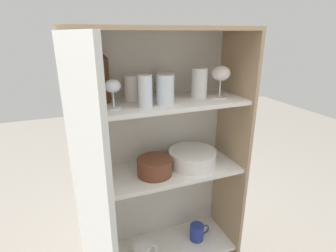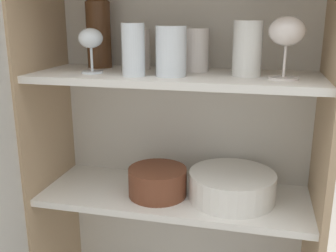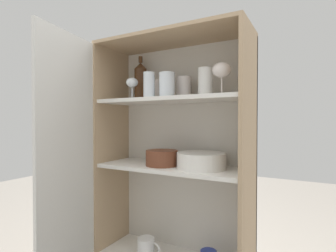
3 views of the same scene
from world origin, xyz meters
name	(u,v)px [view 2 (image 2 of 3)]	position (x,y,z in m)	size (l,w,h in m)	color
cupboard_back_panel	(184,191)	(0.00, 0.30, 0.74)	(0.83, 0.02, 1.47)	silver
cupboard_side_left	(54,198)	(-0.41, 0.15, 0.74)	(0.02, 0.33, 1.47)	tan
cupboard_side_right	(314,228)	(0.41, 0.15, 0.74)	(0.02, 0.33, 1.47)	tan
shelf_board_middle	(174,196)	(0.00, 0.15, 0.79)	(0.80, 0.29, 0.02)	white
shelf_board_upper	(175,77)	(0.00, 0.15, 1.15)	(0.80, 0.29, 0.02)	white
tumbler_glass_0	(133,50)	(-0.10, 0.08, 1.23)	(0.06, 0.06, 0.14)	white
tumbler_glass_1	(247,49)	(0.19, 0.15, 1.23)	(0.08, 0.08, 0.14)	white
tumbler_glass_2	(194,50)	(0.04, 0.21, 1.22)	(0.08, 0.08, 0.12)	silver
tumbler_glass_3	(139,49)	(-0.13, 0.21, 1.22)	(0.07, 0.07, 0.12)	silver
tumbler_glass_4	(170,51)	(0.00, 0.10, 1.23)	(0.08, 0.08, 0.13)	white
wine_glass_0	(91,41)	(-0.23, 0.10, 1.25)	(0.07, 0.07, 0.12)	white
wine_glass_1	(287,34)	(0.29, 0.11, 1.27)	(0.09, 0.09, 0.15)	silver
wine_bottle	(98,28)	(-0.26, 0.22, 1.28)	(0.07, 0.07, 0.27)	#4C2D19
plate_stack_white	(232,186)	(0.17, 0.15, 0.84)	(0.25, 0.25, 0.08)	white
mixing_bowl_large	(158,181)	(-0.05, 0.12, 0.84)	(0.17, 0.17, 0.08)	brown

